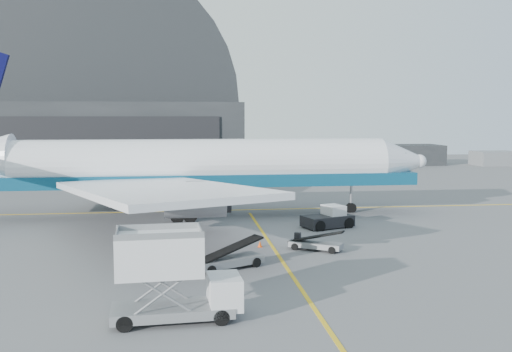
{
  "coord_description": "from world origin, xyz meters",
  "views": [
    {
      "loc": [
        -6.47,
        -38.66,
        9.77
      ],
      "look_at": [
        -0.22,
        11.09,
        4.5
      ],
      "focal_mm": 40.0,
      "sensor_mm": 36.0,
      "label": 1
    }
  ],
  "objects": [
    {
      "name": "traffic_cone",
      "position": [
        -0.95,
        2.89,
        0.22
      ],
      "size": [
        0.33,
        0.33,
        0.47
      ],
      "color": "#E04207",
      "rests_on": "ground"
    },
    {
      "name": "distant_bldg_b",
      "position": [
        55.0,
        68.0,
        0.0
      ],
      "size": [
        8.0,
        6.0,
        2.8
      ],
      "primitive_type": "cube",
      "color": "slate",
      "rests_on": "ground"
    },
    {
      "name": "taxi_lines",
      "position": [
        0.0,
        12.67,
        0.01
      ],
      "size": [
        80.0,
        42.12,
        0.02
      ],
      "color": "gold",
      "rests_on": "ground"
    },
    {
      "name": "catering_truck",
      "position": [
        -7.18,
        -11.93,
        2.15
      ],
      "size": [
        6.3,
        2.7,
        4.24
      ],
      "rotation": [
        0.0,
        0.0,
        0.06
      ],
      "color": "slate",
      "rests_on": "ground"
    },
    {
      "name": "hangar",
      "position": [
        -22.0,
        64.95,
        9.54
      ],
      "size": [
        50.0,
        28.3,
        28.0
      ],
      "color": "black",
      "rests_on": "ground"
    },
    {
      "name": "distant_bldg_a",
      "position": [
        38.0,
        72.0,
        0.0
      ],
      "size": [
        14.0,
        8.0,
        4.0
      ],
      "primitive_type": "cube",
      "color": "black",
      "rests_on": "ground"
    },
    {
      "name": "pushback_tug",
      "position": [
        6.08,
        9.75,
        0.75
      ],
      "size": [
        4.83,
        3.71,
        1.98
      ],
      "rotation": [
        0.0,
        0.0,
        0.34
      ],
      "color": "black",
      "rests_on": "ground"
    },
    {
      "name": "airliner",
      "position": [
        -6.66,
        17.06,
        4.89
      ],
      "size": [
        49.78,
        48.27,
        17.47
      ],
      "color": "white",
      "rests_on": "ground"
    },
    {
      "name": "belt_loader_a",
      "position": [
        -3.85,
        -2.87,
        0.58
      ],
      "size": [
        4.87,
        3.54,
        1.89
      ],
      "rotation": [
        0.0,
        0.0,
        0.48
      ],
      "color": "slate",
      "rests_on": "ground"
    },
    {
      "name": "ground",
      "position": [
        0.0,
        0.0,
        0.0
      ],
      "size": [
        200.0,
        200.0,
        0.0
      ],
      "primitive_type": "plane",
      "color": "#565659",
      "rests_on": "ground"
    },
    {
      "name": "belt_loader_b",
      "position": [
        2.95,
        1.46,
        0.48
      ],
      "size": [
        3.98,
        3.09,
        1.56
      ],
      "rotation": [
        0.0,
        0.0,
        -0.53
      ],
      "color": "slate",
      "rests_on": "ground"
    }
  ]
}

